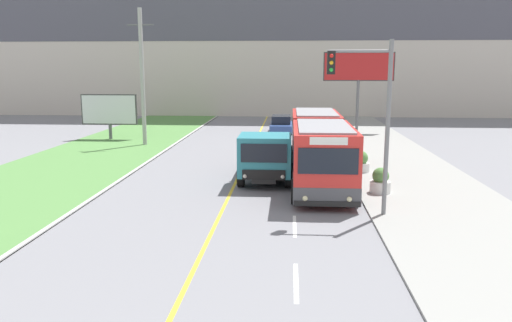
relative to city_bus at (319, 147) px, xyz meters
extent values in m
cube|color=silver|center=(-1.21, -12.37, -1.52)|extent=(0.12, 2.40, 0.01)
cube|color=silver|center=(-1.21, -7.77, -1.52)|extent=(0.12, 2.40, 0.01)
cube|color=silver|center=(-1.21, -3.17, -1.52)|extent=(0.12, 2.40, 0.01)
cube|color=silver|center=(-1.21, 1.43, -1.52)|extent=(0.12, 2.40, 0.01)
cube|color=silver|center=(-1.21, 6.03, -1.52)|extent=(0.12, 2.40, 0.01)
cube|color=beige|center=(-3.96, 35.10, 10.25)|extent=(80.00, 8.00, 23.54)
cube|color=#4C4C56|center=(-3.96, 31.08, 10.84)|extent=(80.00, 0.04, 8.24)
cube|color=red|center=(0.00, -3.31, 0.07)|extent=(2.52, 5.76, 2.64)
cube|color=#4C4C51|center=(0.00, -3.31, -0.90)|extent=(2.54, 5.78, 0.70)
cube|color=black|center=(0.00, -3.31, 0.47)|extent=(2.54, 5.30, 0.93)
cube|color=gray|center=(0.00, -3.31, 1.43)|extent=(2.14, 5.18, 0.08)
cube|color=red|center=(0.00, 3.35, 0.07)|extent=(2.52, 5.76, 2.64)
cube|color=#4C4C51|center=(0.00, 3.35, -0.90)|extent=(2.54, 5.78, 0.70)
cube|color=black|center=(0.00, 3.35, 0.47)|extent=(2.54, 5.30, 0.93)
cube|color=gray|center=(0.00, 3.35, 1.43)|extent=(2.14, 5.18, 0.08)
cube|color=#474747|center=(0.00, 0.02, 0.07)|extent=(2.31, 0.90, 2.43)
cube|color=black|center=(0.00, -6.21, 0.47)|extent=(2.21, 0.04, 0.97)
cube|color=black|center=(0.00, -6.22, -1.15)|extent=(2.46, 0.06, 0.20)
sphere|color=#F4EAB2|center=(-0.82, -6.23, -0.95)|extent=(0.20, 0.20, 0.20)
sphere|color=#F4EAB2|center=(0.82, -6.23, -0.95)|extent=(0.20, 0.20, 0.20)
cube|color=white|center=(0.00, -6.21, 1.21)|extent=(1.38, 0.04, 0.28)
cylinder|color=black|center=(-1.19, -4.92, -1.02)|extent=(0.28, 1.00, 1.00)
cylinder|color=black|center=(1.19, -4.92, -1.02)|extent=(0.28, 1.00, 1.00)
cylinder|color=black|center=(-1.19, -1.47, -1.02)|extent=(0.28, 1.00, 1.00)
cylinder|color=black|center=(1.19, -1.47, -1.02)|extent=(0.28, 1.00, 1.00)
cylinder|color=black|center=(-1.19, 3.92, -1.02)|extent=(0.28, 1.00, 1.00)
cylinder|color=black|center=(1.19, 3.92, -1.02)|extent=(0.28, 1.00, 1.00)
cube|color=black|center=(-2.53, 0.00, -1.08)|extent=(1.06, 6.10, 0.20)
cube|color=teal|center=(-2.53, -1.88, -0.07)|extent=(2.36, 2.34, 1.81)
cube|color=black|center=(-2.53, -3.07, 0.20)|extent=(2.01, 0.04, 0.82)
cube|color=black|center=(-2.53, -3.08, -0.76)|extent=(1.89, 0.06, 0.44)
sphere|color=silver|center=(-3.36, -3.09, -0.83)|extent=(0.18, 0.18, 0.18)
sphere|color=silver|center=(-1.70, -3.09, -0.83)|extent=(0.18, 0.18, 0.18)
cube|color=slate|center=(-2.53, 1.30, -0.92)|extent=(2.24, 3.51, 0.12)
cube|color=slate|center=(-3.59, 1.30, -0.36)|extent=(0.12, 3.51, 1.24)
cube|color=slate|center=(-1.47, 1.30, -0.36)|extent=(0.12, 3.51, 1.24)
cube|color=slate|center=(-2.53, -0.40, -0.36)|extent=(2.24, 0.12, 1.24)
cube|color=slate|center=(-2.53, 2.99, -0.36)|extent=(2.24, 0.12, 1.24)
cube|color=slate|center=(-2.53, -0.40, 0.39)|extent=(2.24, 0.12, 0.24)
cylinder|color=black|center=(-3.62, -2.11, -1.00)|extent=(0.30, 1.04, 1.04)
cylinder|color=black|center=(-1.44, -2.11, -1.00)|extent=(0.30, 1.04, 1.04)
cylinder|color=black|center=(-3.62, 1.47, -1.00)|extent=(0.30, 1.04, 1.04)
cylinder|color=black|center=(-1.44, 1.47, -1.00)|extent=(0.30, 1.04, 1.04)
cube|color=#2D4784|center=(-2.14, 17.08, -1.03)|extent=(1.80, 4.30, 0.61)
cube|color=black|center=(-2.14, 17.19, -0.40)|extent=(1.53, 2.36, 0.65)
cylinder|color=black|center=(-2.95, 15.79, -1.21)|extent=(0.18, 0.62, 0.62)
cylinder|color=black|center=(-1.33, 15.79, -1.21)|extent=(0.18, 0.62, 0.62)
cylinder|color=black|center=(-2.95, 18.37, -1.21)|extent=(0.18, 0.62, 0.62)
cylinder|color=black|center=(-1.33, 18.37, -1.21)|extent=(0.18, 0.62, 0.62)
cylinder|color=#9E9E99|center=(-11.63, 9.93, 3.15)|extent=(0.28, 0.28, 9.34)
cylinder|color=#4C4C4C|center=(-11.63, 9.93, 6.70)|extent=(1.80, 0.08, 0.08)
cylinder|color=slate|center=(2.06, -6.36, 1.64)|extent=(0.16, 0.16, 6.33)
cylinder|color=slate|center=(0.96, -6.36, 4.41)|extent=(2.20, 0.10, 0.10)
cube|color=black|center=(0.00, -6.36, 4.01)|extent=(0.28, 0.24, 0.80)
sphere|color=red|center=(0.00, -6.49, 4.25)|extent=(0.14, 0.14, 0.14)
sphere|color=orange|center=(0.00, -6.49, 4.01)|extent=(0.14, 0.14, 0.14)
sphere|color=green|center=(0.00, -6.49, 3.77)|extent=(0.14, 0.14, 0.14)
cylinder|color=#59595B|center=(4.17, 17.81, 0.66)|extent=(0.24, 0.24, 4.37)
cube|color=#333333|center=(4.17, 17.81, 3.93)|extent=(5.77, 0.20, 2.34)
cube|color=#AD1E1E|center=(4.17, 17.70, 3.93)|extent=(5.61, 0.02, 2.18)
cylinder|color=#59595B|center=(-15.02, 12.45, -0.92)|extent=(0.24, 0.24, 1.21)
cube|color=#333333|center=(-15.02, 12.45, 0.75)|extent=(4.23, 0.20, 2.28)
cube|color=silver|center=(-15.02, 12.34, 0.75)|extent=(4.07, 0.02, 2.12)
cylinder|color=silver|center=(2.49, -3.16, -1.20)|extent=(0.88, 0.88, 0.50)
sphere|color=#518442|center=(2.49, -3.16, -0.70)|extent=(0.71, 0.71, 0.71)
cylinder|color=silver|center=(2.25, 1.27, -1.22)|extent=(0.93, 0.93, 0.46)
sphere|color=#518442|center=(2.25, 1.27, -0.73)|extent=(0.74, 0.74, 0.74)
cylinder|color=silver|center=(2.45, 5.70, -1.21)|extent=(0.99, 0.99, 0.46)
sphere|color=#518442|center=(2.45, 5.70, -0.71)|extent=(0.79, 0.79, 0.79)
camera|label=1|loc=(-1.41, -24.30, 3.84)|focal=35.00mm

